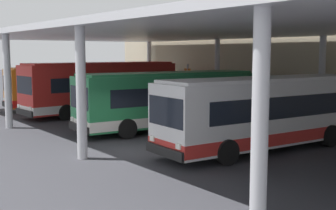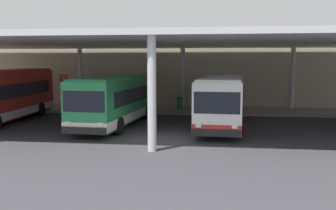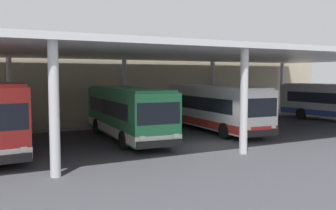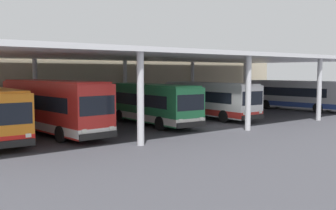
{
  "view_description": "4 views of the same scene",
  "coord_description": "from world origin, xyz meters",
  "px_view_note": "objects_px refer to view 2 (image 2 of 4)",
  "views": [
    {
      "loc": [
        16.11,
        -10.31,
        4.22
      ],
      "look_at": [
        -3.37,
        4.33,
        1.37
      ],
      "focal_mm": 47.8,
      "sensor_mm": 36.0,
      "label": 1
    },
    {
      "loc": [
        2.86,
        -19.29,
        4.07
      ],
      "look_at": [
        0.04,
        3.02,
        1.51
      ],
      "focal_mm": 40.44,
      "sensor_mm": 36.0,
      "label": 2
    },
    {
      "loc": [
        -12.25,
        -17.32,
        3.95
      ],
      "look_at": [
        -0.69,
        4.21,
        2.01
      ],
      "focal_mm": 40.62,
      "sensor_mm": 36.0,
      "label": 3
    },
    {
      "loc": [
        -22.0,
        -20.81,
        4.17
      ],
      "look_at": [
        -2.65,
        3.23,
        1.56
      ],
      "focal_mm": 42.63,
      "sensor_mm": 36.0,
      "label": 4
    }
  ],
  "objects_px": {
    "bus_middle_bay": "(117,100)",
    "banner_sign": "(64,87)",
    "bus_second_bay": "(4,95)",
    "bus_far_bay": "(222,100)",
    "trash_bin": "(180,103)",
    "bench_waiting": "(219,104)"
  },
  "relations": [
    {
      "from": "bus_middle_bay",
      "to": "bench_waiting",
      "type": "bearing_deg",
      "value": 48.29
    },
    {
      "from": "bus_middle_bay",
      "to": "banner_sign",
      "type": "bearing_deg",
      "value": 134.01
    },
    {
      "from": "bench_waiting",
      "to": "trash_bin",
      "type": "height_order",
      "value": "trash_bin"
    },
    {
      "from": "bench_waiting",
      "to": "banner_sign",
      "type": "bearing_deg",
      "value": -176.1
    },
    {
      "from": "trash_bin",
      "to": "banner_sign",
      "type": "bearing_deg",
      "value": -174.87
    },
    {
      "from": "bus_far_bay",
      "to": "bus_middle_bay",
      "type": "bearing_deg",
      "value": -178.04
    },
    {
      "from": "bus_middle_bay",
      "to": "banner_sign",
      "type": "xyz_separation_m",
      "value": [
        -6.28,
        6.5,
        0.32
      ]
    },
    {
      "from": "bus_second_bay",
      "to": "bus_far_bay",
      "type": "bearing_deg",
      "value": 0.02
    },
    {
      "from": "bus_second_bay",
      "to": "bus_far_bay",
      "type": "xyz_separation_m",
      "value": [
        14.65,
        0.01,
        -0.19
      ]
    },
    {
      "from": "bus_far_bay",
      "to": "bench_waiting",
      "type": "xyz_separation_m",
      "value": [
        -0.13,
        7.15,
        -0.99
      ]
    },
    {
      "from": "bus_middle_bay",
      "to": "trash_bin",
      "type": "bearing_deg",
      "value": 65.44
    },
    {
      "from": "bus_far_bay",
      "to": "banner_sign",
      "type": "xyz_separation_m",
      "value": [
        -12.99,
        6.27,
        0.32
      ]
    },
    {
      "from": "bus_second_bay",
      "to": "trash_bin",
      "type": "bearing_deg",
      "value": 32.29
    },
    {
      "from": "bus_second_bay",
      "to": "banner_sign",
      "type": "relative_size",
      "value": 3.58
    },
    {
      "from": "banner_sign",
      "to": "bus_far_bay",
      "type": "bearing_deg",
      "value": -25.77
    },
    {
      "from": "bus_middle_bay",
      "to": "trash_bin",
      "type": "xyz_separation_m",
      "value": [
        3.37,
        7.37,
        -0.98
      ]
    },
    {
      "from": "bus_second_bay",
      "to": "bench_waiting",
      "type": "relative_size",
      "value": 6.36
    },
    {
      "from": "bus_middle_bay",
      "to": "bus_far_bay",
      "type": "xyz_separation_m",
      "value": [
        6.71,
        0.23,
        0.0
      ]
    },
    {
      "from": "bus_middle_bay",
      "to": "banner_sign",
      "type": "height_order",
      "value": "banner_sign"
    },
    {
      "from": "bench_waiting",
      "to": "bus_far_bay",
      "type": "bearing_deg",
      "value": -88.92
    },
    {
      "from": "bus_second_bay",
      "to": "trash_bin",
      "type": "height_order",
      "value": "bus_second_bay"
    },
    {
      "from": "bus_second_bay",
      "to": "bus_far_bay",
      "type": "distance_m",
      "value": 14.65
    }
  ]
}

